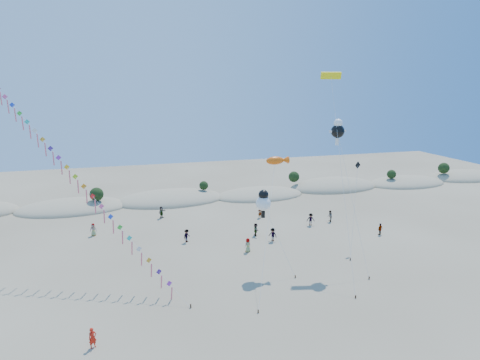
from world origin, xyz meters
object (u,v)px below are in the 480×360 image
Objects in this scene: kite_train at (56,155)px; flyer_foreground at (93,338)px; fish_kite at (277,161)px; parafoil_kite at (331,79)px.

kite_train is 20.29m from flyer_foreground.
parafoil_kite reaches higher than fish_kite.
parafoil_kite is at bearing 16.56° from fish_kite.
kite_train is at bearing 76.40° from flyer_foreground.
kite_train is 1.15× the size of parafoil_kite.
kite_train is 31.25m from parafoil_kite.
fish_kite is 0.57× the size of parafoil_kite.
flyer_foreground is at bearing -153.07° from parafoil_kite.
fish_kite is 11.49m from parafoil_kite.
fish_kite is (22.95, -4.94, -0.86)m from kite_train.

